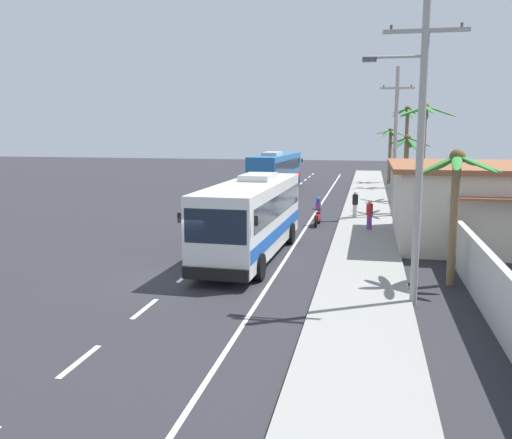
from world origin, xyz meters
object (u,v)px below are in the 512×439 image
at_px(palm_nearest, 390,145).
at_px(palm_fourth, 407,134).
at_px(coach_bus_far_lane, 276,170).
at_px(motorcycle_beside_bus, 318,214).
at_px(palm_second, 407,153).
at_px(palm_farthest, 423,138).
at_px(pedestrian_midwalk, 355,204).
at_px(pedestrian_near_kerb, 369,214).
at_px(utility_pole_nearest, 419,138).
at_px(utility_pole_mid, 395,141).
at_px(palm_third, 456,186).
at_px(coach_bus_foreground, 252,215).

xyz_separation_m(palm_nearest, palm_fourth, (1.32, -4.62, 1.20)).
bearing_deg(coach_bus_far_lane, motorcycle_beside_bus, -72.71).
distance_m(palm_second, palm_farthest, 6.13).
xyz_separation_m(coach_bus_far_lane, pedestrian_midwalk, (7.60, -14.99, -0.88)).
height_order(coach_bus_far_lane, pedestrian_near_kerb, coach_bus_far_lane).
relative_size(motorcycle_beside_bus, pedestrian_midwalk, 1.20).
bearing_deg(utility_pole_nearest, palm_farthest, 84.54).
bearing_deg(pedestrian_near_kerb, utility_pole_mid, 125.84).
bearing_deg(palm_third, motorcycle_beside_bus, 117.01).
height_order(coach_bus_foreground, utility_pole_mid, utility_pole_mid).
height_order(coach_bus_foreground, pedestrian_near_kerb, coach_bus_foreground).
height_order(coach_bus_foreground, utility_pole_nearest, utility_pole_nearest).
bearing_deg(pedestrian_midwalk, pedestrian_near_kerb, 29.51).
relative_size(utility_pole_nearest, palm_third, 2.04).
bearing_deg(pedestrian_near_kerb, coach_bus_far_lane, 165.04).
bearing_deg(palm_fourth, motorcycle_beside_bus, -105.77).
bearing_deg(palm_nearest, palm_fourth, -74.12).
relative_size(utility_pole_mid, palm_farthest, 1.29).
height_order(coach_bus_foreground, coach_bus_far_lane, coach_bus_foreground).
bearing_deg(palm_fourth, pedestrian_midwalk, -102.06).
distance_m(palm_nearest, palm_fourth, 4.96).
xyz_separation_m(palm_nearest, palm_second, (0.80, -14.73, -0.13)).
distance_m(coach_bus_far_lane, pedestrian_midwalk, 16.83).
height_order(pedestrian_midwalk, palm_second, palm_second).
relative_size(coach_bus_foreground, palm_fourth, 1.41).
distance_m(utility_pole_nearest, palm_third, 3.55).
xyz_separation_m(coach_bus_far_lane, palm_farthest, (11.83, -11.74, 3.19)).
relative_size(palm_third, palm_fourth, 0.64).
bearing_deg(coach_bus_foreground, palm_second, 69.09).
distance_m(palm_nearest, palm_third, 38.34).
bearing_deg(palm_fourth, palm_third, -90.47).
bearing_deg(palm_farthest, palm_third, -91.22).
distance_m(coach_bus_far_lane, palm_second, 12.76).
xyz_separation_m(pedestrian_midwalk, palm_second, (3.61, 9.21, 2.82)).
xyz_separation_m(pedestrian_midwalk, palm_fourth, (4.13, 19.32, 4.15)).
height_order(palm_second, palm_third, palm_second).
height_order(pedestrian_near_kerb, palm_second, palm_second).
bearing_deg(coach_bus_foreground, pedestrian_near_kerb, 54.31).
distance_m(coach_bus_far_lane, utility_pole_nearest, 33.72).
height_order(coach_bus_far_lane, utility_pole_nearest, utility_pole_nearest).
height_order(motorcycle_beside_bus, palm_second, palm_second).
distance_m(motorcycle_beside_bus, pedestrian_near_kerb, 3.36).
xyz_separation_m(coach_bus_far_lane, palm_second, (11.22, -5.77, 1.94)).
distance_m(motorcycle_beside_bus, utility_pole_mid, 7.21).
distance_m(pedestrian_midwalk, utility_pole_nearest, 17.76).
bearing_deg(pedestrian_midwalk, utility_pole_mid, 132.22).
bearing_deg(coach_bus_far_lane, pedestrian_midwalk, -63.10).
bearing_deg(palm_third, pedestrian_midwalk, 104.99).
xyz_separation_m(coach_bus_far_lane, pedestrian_near_kerb, (8.49, -19.21, -0.87)).
relative_size(pedestrian_midwalk, utility_pole_mid, 0.17).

